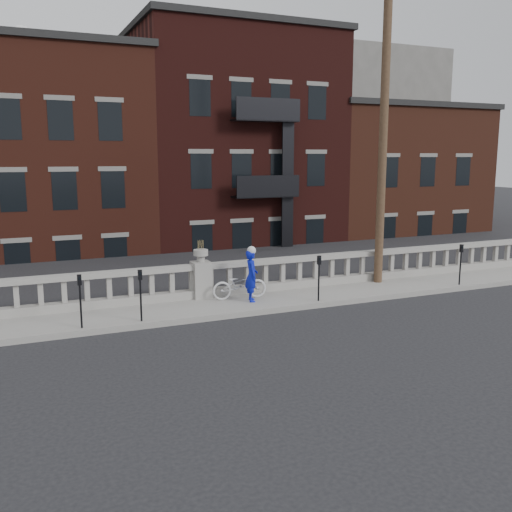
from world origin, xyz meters
The scene contains 12 objects.
ground centered at (0.00, 0.00, 0.00)m, with size 120.00×120.00×0.00m, color black.
sidewalk centered at (0.00, 3.00, 0.07)m, with size 32.00×2.20×0.15m, color gray.
balustrade centered at (0.00, 3.95, 0.64)m, with size 28.00×0.34×1.03m.
planter_pedestal centered at (0.00, 3.95, 0.83)m, with size 0.55×0.55×1.76m.
lower_level centered at (0.56, 23.04, 2.63)m, with size 80.00×44.00×20.80m.
utility_pole centered at (6.20, 3.60, 5.24)m, with size 1.60×0.28×10.00m.
parking_meter_a centered at (-3.73, 2.15, 1.00)m, with size 0.10×0.09×1.36m.
parking_meter_b centered at (-2.23, 2.15, 1.00)m, with size 0.10×0.09×1.36m.
parking_meter_c centered at (3.05, 2.15, 1.00)m, with size 0.10×0.09×1.36m.
parking_meter_d centered at (8.44, 2.15, 1.00)m, with size 0.10×0.09×1.36m.
bicycle centered at (1.00, 3.33, 0.59)m, with size 0.58×1.66×0.87m, color silver.
cyclist centered at (1.22, 2.93, 0.92)m, with size 0.56×0.37×1.54m, color #0B16AB.
Camera 1 is at (-5.21, -12.17, 4.39)m, focal length 40.00 mm.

